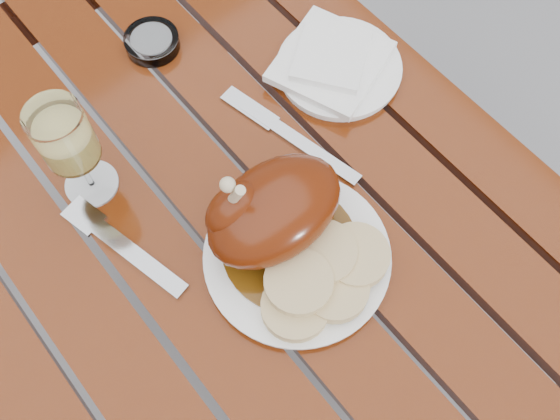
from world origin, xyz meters
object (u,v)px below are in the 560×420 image
at_px(table, 239,287).
at_px(dinner_plate, 297,257).
at_px(wine_glass, 74,153).
at_px(ashtray, 152,42).
at_px(side_plate, 339,68).

bearing_deg(table, dinner_plate, -78.02).
distance_m(table, wine_glass, 0.50).
relative_size(table, wine_glass, 6.75).
relative_size(wine_glass, ashtray, 2.06).
xyz_separation_m(table, wine_glass, (-0.12, 0.14, 0.46)).
height_order(wine_glass, side_plate, wine_glass).
relative_size(table, dinner_plate, 4.80).
height_order(table, side_plate, side_plate).
bearing_deg(dinner_plate, table, 101.98).
height_order(table, ashtray, ashtray).
bearing_deg(table, ashtray, 73.96).
distance_m(wine_glass, ashtray, 0.27).
relative_size(table, ashtray, 13.90).
bearing_deg(wine_glass, dinner_plate, -60.83).
distance_m(wine_glass, side_plate, 0.42).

